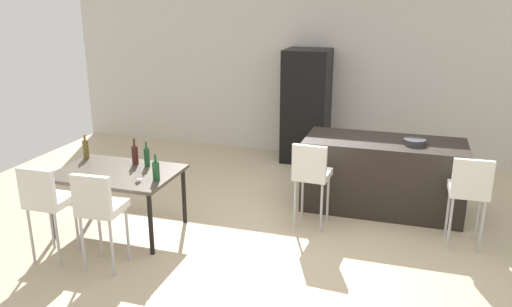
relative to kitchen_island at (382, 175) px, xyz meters
name	(u,v)px	position (x,y,z in m)	size (l,w,h in m)	color
ground_plane	(306,232)	(-0.77, -0.98, -0.46)	(10.00, 10.00, 0.00)	#C6B28E
back_wall	(348,71)	(-0.77, 2.15, 0.99)	(10.00, 0.12, 2.90)	beige
kitchen_island	(382,175)	(0.00, 0.00, 0.00)	(1.98, 0.87, 0.92)	black
bar_chair_left	(311,172)	(-0.77, -0.81, 0.24)	(0.42, 0.42, 1.05)	silver
bar_chair_middle	(469,188)	(0.95, -0.81, 0.24)	(0.41, 0.41, 1.05)	silver
dining_table	(117,176)	(-2.88, -1.57, 0.22)	(1.38, 0.95, 0.74)	#4C4238
dining_chair_near	(46,198)	(-3.19, -2.40, 0.24)	(0.41, 0.41, 1.05)	silver
dining_chair_far	(99,206)	(-2.57, -2.40, 0.24)	(0.42, 0.42, 1.05)	silver
wine_bottle_middle	(147,157)	(-2.63, -1.31, 0.40)	(0.06, 0.06, 0.30)	#194723
wine_bottle_right	(86,149)	(-3.51, -1.25, 0.40)	(0.07, 0.07, 0.30)	brown
wine_bottle_far	(135,155)	(-2.81, -1.28, 0.40)	(0.08, 0.08, 0.32)	#471E19
wine_bottle_end	(156,171)	(-2.31, -1.70, 0.39)	(0.08, 0.08, 0.30)	#194723
wine_glass_left	(139,169)	(-2.50, -1.73, 0.40)	(0.07, 0.07, 0.17)	silver
refrigerator	(306,106)	(-1.37, 1.71, 0.46)	(0.72, 0.68, 1.84)	black
fruit_bowl	(415,142)	(0.35, -0.07, 0.50)	(0.27, 0.27, 0.07)	#333338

